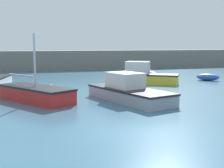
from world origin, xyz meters
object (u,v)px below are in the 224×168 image
rowboat_blue_near (144,73)px  motorboat_with_cabin (128,91)px  cabin_cruiser_white (141,76)px  mooring_buoy_orange (50,87)px  sailboat_short_mast (36,94)px  fishing_dinghy_green (208,77)px

rowboat_blue_near → motorboat_with_cabin: 14.94m
rowboat_blue_near → cabin_cruiser_white: bearing=127.1°
mooring_buoy_orange → cabin_cruiser_white: bearing=8.3°
rowboat_blue_near → cabin_cruiser_white: size_ratio=0.58×
motorboat_with_cabin → sailboat_short_mast: size_ratio=1.19×
fishing_dinghy_green → motorboat_with_cabin: size_ratio=0.33×
rowboat_blue_near → sailboat_short_mast: (-12.38, -11.75, 0.12)m
cabin_cruiser_white → sailboat_short_mast: bearing=-112.9°
cabin_cruiser_white → mooring_buoy_orange: bearing=-137.6°
motorboat_with_cabin → fishing_dinghy_green: bearing=109.1°
mooring_buoy_orange → rowboat_blue_near: bearing=31.3°
rowboat_blue_near → sailboat_short_mast: bearing=106.6°
rowboat_blue_near → motorboat_with_cabin: (-6.87, -13.27, 0.24)m
fishing_dinghy_green → mooring_buoy_orange: size_ratio=5.99×
rowboat_blue_near → sailboat_short_mast: 17.06m
cabin_cruiser_white → sailboat_short_mast: 11.63m
motorboat_with_cabin → cabin_cruiser_white: size_ratio=1.08×
rowboat_blue_near → mooring_buoy_orange: size_ratio=9.57×
fishing_dinghy_green → rowboat_blue_near: 6.94m
motorboat_with_cabin → mooring_buoy_orange: bearing=-164.7°
motorboat_with_cabin → mooring_buoy_orange: motorboat_with_cabin is taller
cabin_cruiser_white → mooring_buoy_orange: 8.37m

